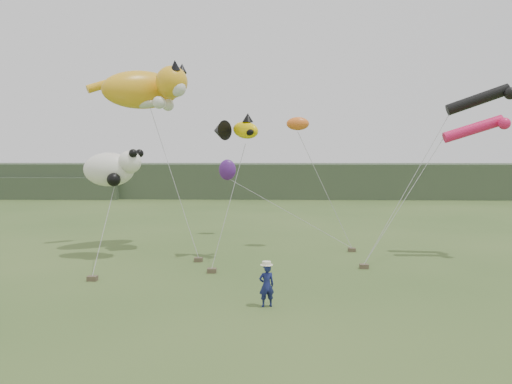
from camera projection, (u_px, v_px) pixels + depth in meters
ground at (266, 299)px, 17.58m from camera, size 120.00×120.00×0.00m
headland at (247, 180)px, 62.09m from camera, size 90.00×13.00×4.00m
festival_attendant at (267, 285)px, 16.66m from camera, size 0.61×0.48×1.45m
sandbag_anchors at (250, 264)px, 22.78m from camera, size 11.81×6.81×0.20m
cat_kite at (148, 89)px, 26.53m from camera, size 5.91×4.47×2.52m
fish_kite at (236, 130)px, 24.08m from camera, size 2.74×1.79×1.33m
tube_kites at (482, 112)px, 24.35m from camera, size 3.59×2.01×2.93m
panda_kite at (112, 169)px, 24.38m from camera, size 2.94×1.90×1.83m
misc_kites at (251, 154)px, 29.76m from camera, size 5.37×5.08×3.64m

